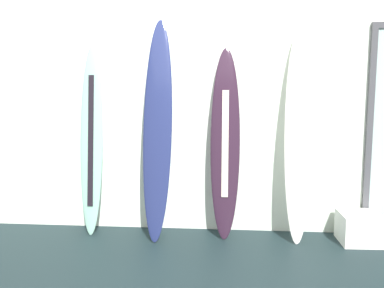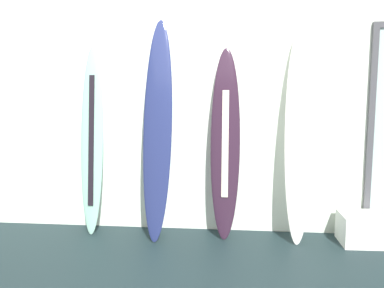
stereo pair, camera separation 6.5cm
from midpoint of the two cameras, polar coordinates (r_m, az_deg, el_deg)
The scene contains 7 objects.
ground at distance 3.71m, azimuth -1.20°, elevation -17.37°, with size 8.00×8.00×0.04m, color black.
wall_back at distance 4.66m, azimuth 0.65°, elevation 5.84°, with size 7.20×0.20×2.80m, color silver.
surfboard_seafoam at distance 4.62m, azimuth -12.67°, elevation 0.26°, with size 0.24×0.30×1.97m.
surfboard_navy at distance 4.36m, azimuth -4.14°, elevation 1.72°, with size 0.32×0.48×2.22m.
surfboard_charcoal at distance 4.39m, azimuth 4.84°, elevation 0.04°, with size 0.30×0.33×1.94m.
surfboard_ivory at distance 4.39m, azimuth 14.29°, elevation 0.79°, with size 0.29×0.40×2.12m.
display_block_left at distance 4.67m, azimuth 21.74°, elevation -10.36°, with size 0.41×0.41×0.30m.
Camera 2 is at (0.43, -3.33, 1.56)m, focal length 40.38 mm.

